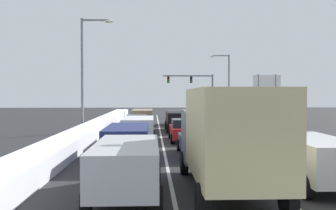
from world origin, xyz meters
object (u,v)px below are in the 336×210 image
object	(u,v)px
traffic_light_gantry	(197,86)
sedan_green_center_lane_fifth	(176,118)
sedan_tan_right_lane_fifth	(213,119)
suv_tan_left_lane_fifth	(143,116)
roadside_sign_right	(267,87)
suv_white_left_lane_third	(138,128)
sedan_maroon_left_lane_fourth	(137,124)
sedan_red_center_lane_third	(184,130)
sedan_white_right_lane_third	(245,132)
suv_maroon_right_lane_fourth	(221,121)
box_truck_center_lane_nearest	(227,134)
suv_navy_left_lane_second	(127,140)
street_lamp_right_mid	(226,81)
suv_silver_left_lane_nearest	(127,164)
street_lamp_left_mid	(86,66)
sedan_navy_right_lane_second	(265,142)
suv_black_center_lane_fourth	(178,119)
suv_silver_right_lane_nearest	(314,157)
sedan_charcoal_center_lane_second	(198,141)

from	to	relation	value
traffic_light_gantry	sedan_green_center_lane_fifth	bearing A→B (deg)	-104.03
sedan_tan_right_lane_fifth	sedan_green_center_lane_fifth	xyz separation A→B (m)	(-3.49, 2.37, 0.00)
suv_tan_left_lane_fifth	roadside_sign_right	world-z (taller)	roadside_sign_right
sedan_green_center_lane_fifth	traffic_light_gantry	distance (m)	17.80
suv_white_left_lane_third	sedan_maroon_left_lane_fourth	size ratio (longest dim) A/B	1.09
sedan_red_center_lane_third	traffic_light_gantry	distance (m)	30.93
sedan_white_right_lane_third	suv_tan_left_lane_fifth	bearing A→B (deg)	117.58
suv_maroon_right_lane_fourth	box_truck_center_lane_nearest	bearing A→B (deg)	-99.87
suv_navy_left_lane_second	street_lamp_right_mid	size ratio (longest dim) A/B	0.59
suv_maroon_right_lane_fourth	suv_silver_left_lane_nearest	xyz separation A→B (m)	(-6.43, -18.91, 0.00)
sedan_green_center_lane_fifth	suv_tan_left_lane_fifth	world-z (taller)	suv_tan_left_lane_fifth
sedan_white_right_lane_third	sedan_maroon_left_lane_fourth	distance (m)	10.17
traffic_light_gantry	street_lamp_right_mid	world-z (taller)	street_lamp_right_mid
suv_navy_left_lane_second	traffic_light_gantry	distance (m)	39.08
traffic_light_gantry	street_lamp_left_mid	world-z (taller)	street_lamp_left_mid
suv_navy_left_lane_second	street_lamp_left_mid	xyz separation A→B (m)	(-4.28, 13.62, 4.55)
sedan_tan_right_lane_fifth	suv_silver_left_lane_nearest	world-z (taller)	suv_silver_left_lane_nearest
roadside_sign_right	sedan_red_center_lane_third	bearing A→B (deg)	-122.53
sedan_navy_right_lane_second	sedan_red_center_lane_third	distance (m)	7.74
suv_navy_left_lane_second	roadside_sign_right	size ratio (longest dim) A/B	0.89
box_truck_center_lane_nearest	roadside_sign_right	xyz separation A→B (m)	(10.71, 30.81, 2.12)
street_lamp_left_mid	sedan_red_center_lane_third	bearing A→B (deg)	-37.54
suv_black_center_lane_fourth	suv_white_left_lane_third	size ratio (longest dim) A/B	1.00
suv_silver_right_lane_nearest	suv_white_left_lane_third	distance (m)	13.40
sedan_charcoal_center_lane_second	sedan_red_center_lane_third	size ratio (longest dim) A/B	1.00
sedan_tan_right_lane_fifth	suv_black_center_lane_fourth	world-z (taller)	suv_black_center_lane_fourth
suv_silver_left_lane_nearest	suv_maroon_right_lane_fourth	bearing A→B (deg)	71.21
suv_tan_left_lane_fifth	sedan_red_center_lane_third	bearing A→B (deg)	-75.28
sedan_navy_right_lane_second	sedan_white_right_lane_third	world-z (taller)	same
sedan_maroon_left_lane_fourth	suv_tan_left_lane_fifth	size ratio (longest dim) A/B	0.92
sedan_charcoal_center_lane_second	suv_navy_left_lane_second	xyz separation A→B (m)	(-3.58, -1.68, 0.25)
sedan_charcoal_center_lane_second	street_lamp_left_mid	xyz separation A→B (m)	(-7.86, 11.94, 4.80)
suv_silver_right_lane_nearest	sedan_charcoal_center_lane_second	xyz separation A→B (m)	(-3.24, 6.66, -0.25)
suv_silver_right_lane_nearest	box_truck_center_lane_nearest	bearing A→B (deg)	-163.93
sedan_tan_right_lane_fifth	street_lamp_left_mid	bearing A→B (deg)	-155.18
sedan_navy_right_lane_second	sedan_charcoal_center_lane_second	xyz separation A→B (m)	(-3.26, 0.84, 0.00)
suv_maroon_right_lane_fourth	suv_silver_left_lane_nearest	distance (m)	19.98
traffic_light_gantry	sedan_maroon_left_lane_fourth	bearing A→B (deg)	-107.79
box_truck_center_lane_nearest	traffic_light_gantry	size ratio (longest dim) A/B	0.95
suv_silver_right_lane_nearest	street_lamp_left_mid	bearing A→B (deg)	120.83
sedan_maroon_left_lane_fourth	traffic_light_gantry	xyz separation A→B (m)	(7.91, 24.66, 3.73)
sedan_white_right_lane_third	suv_maroon_right_lane_fourth	xyz separation A→B (m)	(-0.36, 6.39, 0.25)
sedan_charcoal_center_lane_second	suv_black_center_lane_fourth	bearing A→B (deg)	90.77
suv_black_center_lane_fourth	street_lamp_right_mid	xyz separation A→B (m)	(7.29, 15.71, 3.96)
sedan_tan_right_lane_fifth	sedan_white_right_lane_third	bearing A→B (deg)	-89.54
sedan_red_center_lane_third	suv_navy_left_lane_second	distance (m)	8.45
sedan_charcoal_center_lane_second	sedan_maroon_left_lane_fourth	world-z (taller)	same
suv_black_center_lane_fourth	sedan_green_center_lane_fifth	distance (m)	6.48
suv_navy_left_lane_second	sedan_red_center_lane_third	bearing A→B (deg)	66.61
sedan_green_center_lane_fifth	suv_silver_right_lane_nearest	bearing A→B (deg)	-83.00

